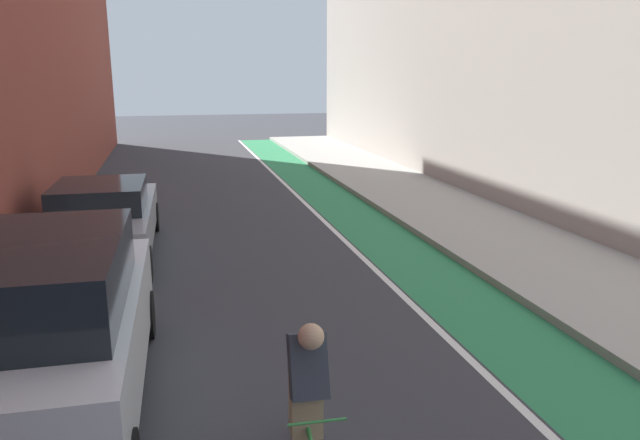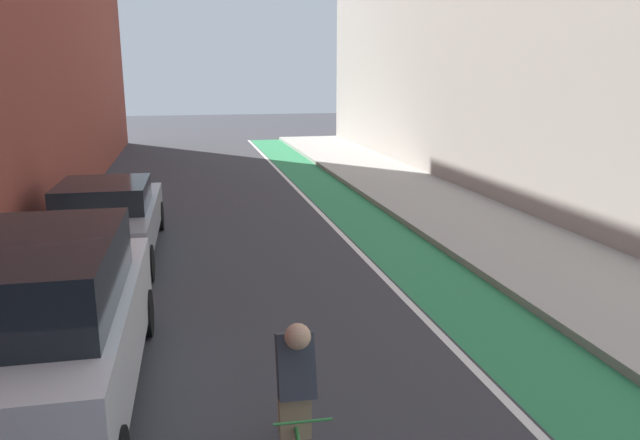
{
  "view_description": "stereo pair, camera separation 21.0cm",
  "coord_description": "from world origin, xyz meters",
  "views": [
    {
      "loc": [
        -1.41,
        3.86,
        3.6
      ],
      "look_at": [
        0.87,
        13.1,
        1.26
      ],
      "focal_mm": 33.75,
      "sensor_mm": 36.0,
      "label": 1
    },
    {
      "loc": [
        -1.21,
        3.81,
        3.6
      ],
      "look_at": [
        0.87,
        13.1,
        1.26
      ],
      "focal_mm": 33.75,
      "sensor_mm": 36.0,
      "label": 2
    }
  ],
  "objects": [
    {
      "name": "ground_plane",
      "position": [
        0.0,
        15.48,
        0.0
      ],
      "size": [
        85.71,
        85.71,
        0.0
      ],
      "primitive_type": "plane",
      "color": "#38383D"
    },
    {
      "name": "bike_lane_paint",
      "position": [
        3.07,
        17.48,
        0.0
      ],
      "size": [
        1.6,
        38.96,
        0.0
      ],
      "primitive_type": "cube",
      "color": "#2D8451",
      "rests_on": "ground"
    },
    {
      "name": "lane_divider_stripe",
      "position": [
        2.17,
        17.48,
        0.0
      ],
      "size": [
        0.12,
        38.96,
        0.0
      ],
      "primitive_type": "cube",
      "color": "white",
      "rests_on": "ground"
    },
    {
      "name": "sidewalk_right",
      "position": [
        5.51,
        17.48,
        0.07
      ],
      "size": [
        3.27,
        38.96,
        0.14
      ],
      "primitive_type": "cube",
      "color": "#A8A59E",
      "rests_on": "ground"
    },
    {
      "name": "parked_suv_white",
      "position": [
        -2.82,
        10.23,
        1.02
      ],
      "size": [
        2.07,
        4.56,
        1.98
      ],
      "color": "silver",
      "rests_on": "ground"
    },
    {
      "name": "parked_sedan_silver",
      "position": [
        -2.82,
        16.15,
        0.79
      ],
      "size": [
        2.03,
        4.83,
        1.53
      ],
      "color": "#9EA0A8",
      "rests_on": "ground"
    },
    {
      "name": "cyclist_mid",
      "position": [
        -0.38,
        8.5,
        0.85
      ],
      "size": [
        0.48,
        1.7,
        1.6
      ],
      "color": "black",
      "rests_on": "ground"
    }
  ]
}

